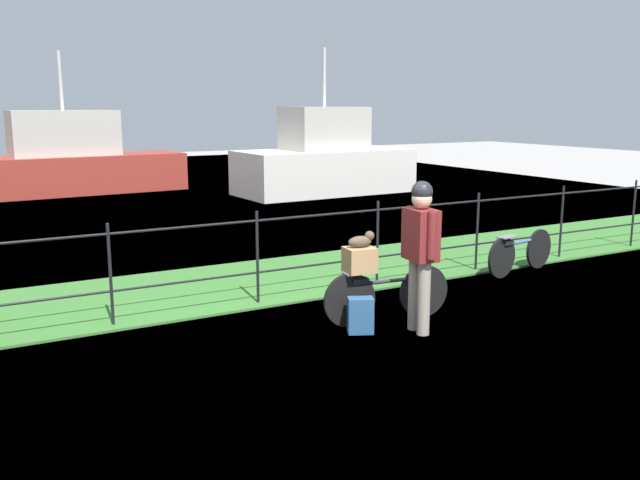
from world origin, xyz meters
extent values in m
plane|color=#9E9993|center=(0.00, 0.00, 0.00)|extent=(60.00, 60.00, 0.00)
cube|color=#38702D|center=(0.00, 3.15, 0.01)|extent=(27.00, 2.40, 0.03)
plane|color=#60849E|center=(0.00, 12.09, 0.00)|extent=(30.00, 30.00, 0.00)
cylinder|color=black|center=(-1.80, 2.15, 0.60)|extent=(0.04, 0.04, 1.19)
cylinder|color=black|center=(0.00, 2.15, 0.60)|extent=(0.04, 0.04, 1.19)
cylinder|color=black|center=(1.80, 2.15, 0.60)|extent=(0.04, 0.04, 1.19)
cylinder|color=black|center=(3.60, 2.15, 0.60)|extent=(0.04, 0.04, 1.19)
cylinder|color=black|center=(5.40, 2.15, 0.60)|extent=(0.04, 0.04, 1.19)
cylinder|color=black|center=(7.20, 2.15, 0.60)|extent=(0.04, 0.04, 1.19)
cylinder|color=black|center=(0.00, 2.15, 0.42)|extent=(18.00, 0.03, 0.03)
cylinder|color=black|center=(0.00, 2.15, 1.07)|extent=(18.00, 0.03, 0.03)
cylinder|color=black|center=(1.50, 0.72, 0.31)|extent=(0.63, 0.12, 0.63)
cylinder|color=black|center=(0.54, 0.83, 0.31)|extent=(0.63, 0.12, 0.63)
cylinder|color=#2D2D33|center=(1.02, 0.78, 0.49)|extent=(0.75, 0.13, 0.04)
cube|color=black|center=(0.66, 0.82, 0.53)|extent=(0.21, 0.11, 0.06)
cube|color=slate|center=(0.66, 0.82, 0.62)|extent=(0.38, 0.20, 0.02)
cube|color=#A87F51|center=(0.66, 0.82, 0.77)|extent=(0.36, 0.31, 0.28)
ellipsoid|color=#4C3D2D|center=(0.66, 0.82, 0.98)|extent=(0.29, 0.17, 0.13)
sphere|color=#4C3D2D|center=(0.78, 0.80, 1.03)|extent=(0.11, 0.11, 0.11)
cylinder|color=gray|center=(1.13, 0.41, 0.41)|extent=(0.14, 0.14, 0.82)
cylinder|color=gray|center=(1.10, 0.21, 0.41)|extent=(0.14, 0.14, 0.82)
cube|color=maroon|center=(1.12, 0.31, 1.10)|extent=(0.31, 0.43, 0.56)
cylinder|color=maroon|center=(1.14, 0.53, 1.13)|extent=(0.10, 0.10, 0.50)
cylinder|color=maroon|center=(1.09, 0.09, 1.13)|extent=(0.10, 0.10, 0.50)
sphere|color=tan|center=(1.12, 0.31, 1.49)|extent=(0.22, 0.22, 0.22)
sphere|color=black|center=(1.12, 0.31, 1.57)|extent=(0.23, 0.23, 0.23)
cube|color=#28517A|center=(0.53, 0.59, 0.20)|extent=(0.33, 0.28, 0.40)
cylinder|color=black|center=(4.58, 1.84, 0.30)|extent=(0.60, 0.16, 0.60)
cylinder|color=black|center=(3.64, 1.66, 0.30)|extent=(0.60, 0.16, 0.60)
cylinder|color=#3D569E|center=(4.11, 1.75, 0.47)|extent=(0.74, 0.18, 0.04)
cube|color=black|center=(3.76, 1.68, 0.50)|extent=(0.21, 0.13, 0.06)
cube|color=slate|center=(3.76, 1.68, 0.60)|extent=(0.38, 0.23, 0.02)
cube|color=silver|center=(6.23, 11.39, 0.61)|extent=(4.99, 2.36, 1.23)
cube|color=#B7B2A8|center=(6.23, 11.39, 1.82)|extent=(2.22, 1.61, 1.19)
cylinder|color=#B2B2B2|center=(6.23, 11.39, 3.21)|extent=(0.10, 0.10, 1.60)
cube|color=#9E3328|center=(-0.15, 14.84, 0.53)|extent=(6.58, 2.12, 1.07)
cube|color=#B7B2A8|center=(-0.15, 14.84, 1.70)|extent=(2.92, 1.39, 1.25)
cylinder|color=#B2B2B2|center=(-0.15, 14.84, 3.12)|extent=(0.10, 0.10, 1.60)
camera|label=1|loc=(-3.41, -5.50, 2.48)|focal=38.52mm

